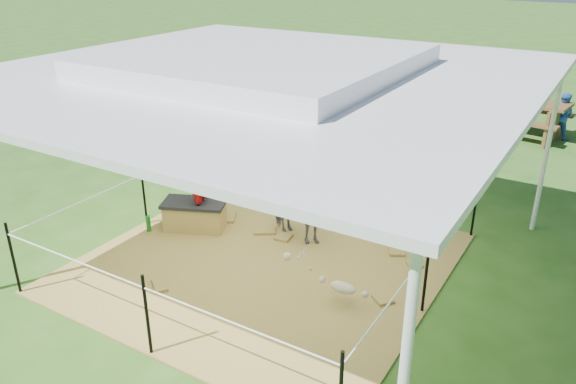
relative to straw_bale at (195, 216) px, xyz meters
The scene contains 13 objects.
ground 1.52m from the straw_bale, 10.26° to the right, with size 90.00×90.00×0.00m, color #2D5919.
hay_patch 1.52m from the straw_bale, 10.26° to the right, with size 4.60×4.60×0.03m, color brown.
canopy_tent 2.88m from the straw_bale, 10.26° to the right, with size 6.30×6.30×2.90m.
rope_fence 1.56m from the straw_bale, 10.26° to the right, with size 4.54×4.54×1.00m.
straw_bale is the anchor object (origin of this frame).
dark_cloth 0.22m from the straw_bale, ahead, with size 0.96×0.50×0.05m, color black.
woman 0.74m from the straw_bale, ahead, with size 0.39×0.26×1.08m, color red.
green_bottle 0.71m from the straw_bale, 140.71° to the right, with size 0.07×0.07×0.25m, color #186C20.
pony 1.61m from the straw_bale, 17.86° to the left, with size 0.47×1.03×0.87m, color #4D4C51.
pink_hat 1.75m from the straw_bale, 17.86° to the left, with size 0.27×0.27×0.13m, color #FF93CB.
foal 2.91m from the straw_bale, 12.50° to the right, with size 0.91×0.50×0.50m, color #BFAD8C, non-canonical shape.
picnic_table_near 8.37m from the straw_bale, 66.54° to the left, with size 2.02×1.46×0.84m, color brown.
distant_person 8.91m from the straw_bale, 61.96° to the left, with size 0.51×0.40×1.06m, color blue.
Camera 1 is at (3.78, -5.63, 4.04)m, focal length 35.00 mm.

